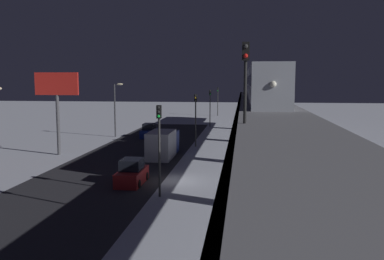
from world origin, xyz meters
TOP-DOWN VIEW (x-y plane):
  - ground_plane at (0.00, 0.00)m, footprint 240.00×240.00m
  - avenue_asphalt at (6.31, 0.00)m, footprint 11.00×85.74m
  - elevated_railway at (-7.39, 0.00)m, footprint 5.00×85.74m
  - subway_train at (-7.48, -23.88)m, footprint 2.94×55.47m
  - rail_signal at (-5.57, 11.76)m, footprint 0.36×0.41m
  - sedan_red at (3.11, 1.27)m, footprint 1.91×4.13m
  - sedan_blue_2 at (7.71, -25.23)m, footprint 1.80×4.42m
  - box_truck at (2.91, -10.63)m, footprint 2.40×7.40m
  - traffic_light_near at (0.21, 4.69)m, footprint 0.32×0.44m
  - traffic_light_mid at (0.21, -17.59)m, footprint 0.32×0.44m
  - traffic_light_far at (0.21, -39.86)m, footprint 0.32×0.44m
  - traffic_light_distant at (0.21, -62.14)m, footprint 0.32×0.44m
  - commercial_billboard at (14.35, -10.25)m, footprint 4.80×0.36m
  - street_lamp_far at (12.38, -25.00)m, footprint 1.35×0.44m

SIDE VIEW (x-z plane):
  - ground_plane at x=0.00m, z-range 0.00..0.00m
  - avenue_asphalt at x=6.31m, z-range 0.00..0.01m
  - sedan_red at x=3.11m, z-range -0.20..1.77m
  - sedan_blue_2 at x=7.71m, z-range -0.19..1.78m
  - box_truck at x=2.91m, z-range -0.05..2.75m
  - traffic_light_near at x=0.21m, z-range 1.00..7.40m
  - traffic_light_mid at x=0.21m, z-range 1.00..7.40m
  - traffic_light_far at x=0.21m, z-range 1.00..7.40m
  - traffic_light_distant at x=0.21m, z-range 1.00..7.40m
  - street_lamp_far at x=12.38m, z-range 0.99..8.64m
  - elevated_railway at x=-7.39m, z-range 2.15..8.09m
  - commercial_billboard at x=14.35m, z-range 2.38..11.28m
  - subway_train at x=-7.48m, z-range 6.03..9.43m
  - rail_signal at x=-5.57m, z-range 6.68..10.68m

